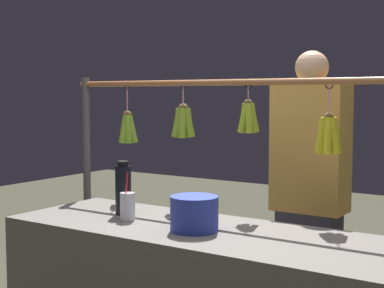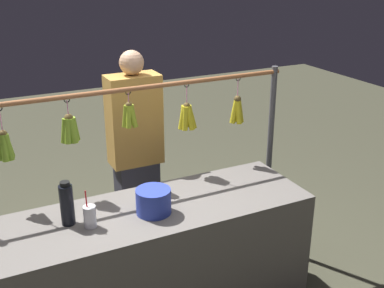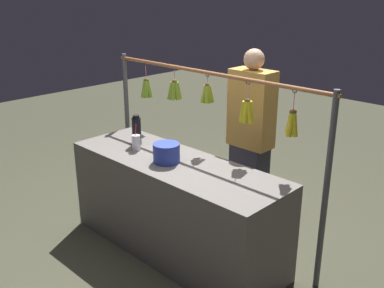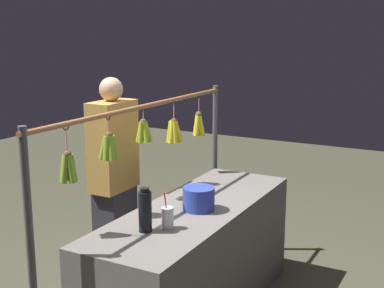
% 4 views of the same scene
% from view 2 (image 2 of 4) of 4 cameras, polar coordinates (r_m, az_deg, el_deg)
% --- Properties ---
extents(market_counter, '(1.94, 0.64, 0.81)m').
position_cam_2_polar(market_counter, '(3.22, -3.95, -13.75)').
color(market_counter, '#66605B').
rests_on(market_counter, ground).
extents(display_rack, '(2.28, 0.13, 1.50)m').
position_cam_2_polar(display_rack, '(3.22, -7.04, -0.02)').
color(display_rack, '#4C4C51').
rests_on(display_rack, ground).
extents(water_bottle, '(0.08, 0.08, 0.27)m').
position_cam_2_polar(water_bottle, '(2.86, -14.52, -6.86)').
color(water_bottle, black).
rests_on(water_bottle, market_counter).
extents(blue_bucket, '(0.21, 0.21, 0.15)m').
position_cam_2_polar(blue_bucket, '(2.92, -4.56, -6.73)').
color(blue_bucket, '#2D40AE').
rests_on(blue_bucket, market_counter).
extents(drink_cup, '(0.07, 0.07, 0.23)m').
position_cam_2_polar(drink_cup, '(2.83, -11.95, -8.36)').
color(drink_cup, silver).
rests_on(drink_cup, market_counter).
extents(vendor_person, '(0.39, 0.21, 1.63)m').
position_cam_2_polar(vendor_person, '(3.72, -6.62, -1.69)').
color(vendor_person, '#2D2D38').
rests_on(vendor_person, ground).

